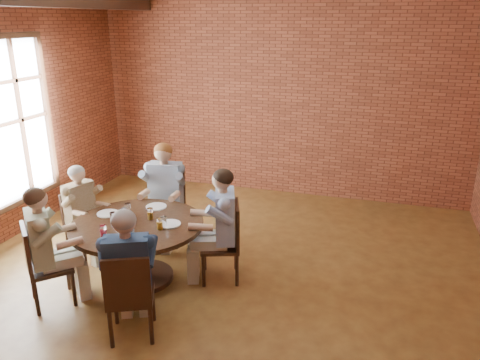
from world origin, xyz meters
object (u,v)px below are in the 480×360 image
(chair_a, at_px, (228,239))
(diner_e, at_px, (129,274))
(dining_table, at_px, (138,240))
(chair_c, at_px, (81,222))
(diner_a, at_px, (220,226))
(chair_e, at_px, (130,294))
(diner_c, at_px, (83,213))
(diner_d, at_px, (47,247))
(diner_b, at_px, (164,194))
(chair_b, at_px, (167,204))
(chair_d, at_px, (40,263))
(smartphone, at_px, (145,236))

(chair_a, height_order, diner_e, diner_e)
(dining_table, height_order, chair_a, chair_a)
(dining_table, height_order, chair_c, chair_c)
(diner_a, bearing_deg, chair_e, -37.38)
(diner_c, xyz_separation_m, diner_d, (0.26, -1.01, 0.05))
(diner_b, bearing_deg, diner_c, -145.80)
(chair_b, distance_m, chair_d, 2.00)
(diner_b, distance_m, diner_e, 2.07)
(chair_e, bearing_deg, chair_b, -98.19)
(diner_e, distance_m, smartphone, 0.68)
(diner_a, height_order, chair_c, diner_a)
(dining_table, bearing_deg, diner_a, 19.44)
(chair_c, height_order, diner_e, diner_e)
(diner_a, bearing_deg, diner_d, -76.53)
(diner_a, distance_m, diner_b, 1.28)
(chair_d, relative_size, diner_e, 0.70)
(diner_c, xyz_separation_m, chair_e, (1.42, -1.33, -0.12))
(diner_b, xyz_separation_m, diner_d, (-0.54, -1.75, -0.03))
(chair_d, bearing_deg, dining_table, -90.00)
(diner_d, bearing_deg, diner_b, -63.26)
(diner_a, distance_m, chair_c, 1.94)
(diner_b, distance_m, chair_e, 2.16)
(diner_b, bearing_deg, chair_b, 90.00)
(chair_b, distance_m, diner_b, 0.21)
(chair_b, bearing_deg, diner_d, -114.23)
(dining_table, relative_size, chair_a, 1.60)
(diner_c, xyz_separation_m, smartphone, (1.22, -0.60, 0.12))
(chair_e, relative_size, smartphone, 6.88)
(dining_table, xyz_separation_m, diner_b, (-0.15, 1.03, 0.18))
(diner_a, relative_size, smartphone, 10.05)
(diner_c, bearing_deg, diner_e, -114.64)
(dining_table, height_order, diner_d, diner_d)
(diner_a, distance_m, chair_e, 1.44)
(chair_c, relative_size, chair_e, 0.94)
(dining_table, relative_size, chair_b, 1.57)
(chair_d, relative_size, smartphone, 6.89)
(diner_d, relative_size, chair_e, 1.43)
(chair_e, bearing_deg, diner_c, -67.65)
(chair_a, relative_size, chair_b, 0.98)
(chair_b, xyz_separation_m, diner_c, (-0.79, -0.83, 0.10))
(chair_a, bearing_deg, smartphone, -67.88)
(chair_a, relative_size, smartphone, 7.00)
(diner_b, xyz_separation_m, smartphone, (0.41, -1.33, 0.04))
(diner_e, bearing_deg, dining_table, -90.00)
(chair_a, bearing_deg, dining_table, -90.00)
(chair_d, bearing_deg, smartphone, -110.63)
(diner_b, height_order, chair_d, diner_b)
(chair_a, relative_size, diner_c, 0.77)
(diner_e, bearing_deg, smartphone, -100.02)
(diner_d, relative_size, smartphone, 9.84)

